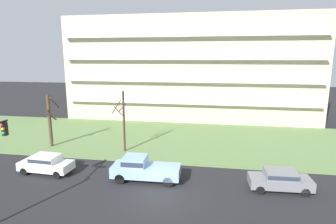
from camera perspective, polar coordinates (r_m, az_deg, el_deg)
ground at (r=20.14m, az=-2.41°, el=-17.33°), size 160.00×160.00×0.00m
grass_lawn_strip at (r=32.93m, az=2.60°, el=-5.63°), size 80.00×16.00×0.08m
apartment_building at (r=45.09m, az=4.80°, el=9.04°), size 38.03×12.22×15.70m
tree_far_left at (r=32.10m, az=-23.41°, el=-1.48°), size 1.01×1.60×5.75m
tree_left at (r=28.17m, az=-9.33°, el=-1.72°), size 1.25×2.00×6.35m
sedan_white_near_left at (r=25.65m, az=-24.13°, el=-9.72°), size 4.49×2.02×1.57m
pickup_blue_center_left at (r=22.23m, az=-5.24°, el=-11.59°), size 5.45×2.14×1.95m
sedan_gray_center_right at (r=22.23m, az=22.35°, el=-12.85°), size 4.48×2.00×1.57m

